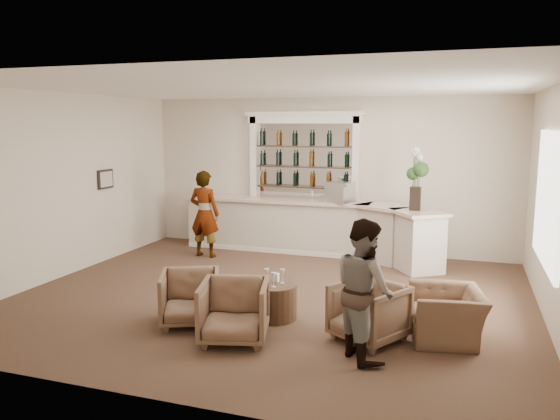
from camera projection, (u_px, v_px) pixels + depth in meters
The scene contains 19 objects.
ground at pixel (272, 297), 8.76m from camera, with size 8.00×8.00×0.00m, color brown.
room_shell at pixel (296, 149), 9.01m from camera, with size 8.04×7.02×3.32m.
bar_counter at pixel (313, 228), 11.52m from camera, with size 5.72×1.80×1.14m.
back_bar_alcove at pixel (303, 157), 11.79m from camera, with size 2.64×0.25×3.00m.
cocktail_table at pixel (274, 301), 7.76m from camera, with size 0.66×0.66×0.50m, color #462D1E.
sommelier at pixel (205, 214), 11.28m from camera, with size 0.66×0.43×1.80m, color gray.
guest at pixel (364, 289), 6.38m from camera, with size 0.81×0.63×1.67m, color gray.
armchair_left at pixel (190, 298), 7.53m from camera, with size 0.79×0.82×0.74m, color brown.
armchair_center at pixel (234, 311), 6.93m from camera, with size 0.84×0.86×0.78m, color brown.
armchair_right at pixel (369, 312), 6.94m from camera, with size 0.80×0.82×0.75m, color brown.
armchair_far at pixel (447, 315), 7.00m from camera, with size 1.00×0.87×0.65m, color brown.
espresso_machine at pixel (340, 192), 11.15m from camera, with size 0.49×0.41×0.43m, color silver.
flower_vase at pixel (416, 175), 10.15m from camera, with size 0.31×0.31×1.16m.
wine_glass_bar_left at pixel (312, 196), 11.50m from camera, with size 0.07×0.07×0.21m, color white, non-canonical shape.
wine_glass_bar_right at pixel (344, 197), 11.26m from camera, with size 0.07×0.07×0.21m, color white, non-canonical shape.
wine_glass_tbl_a at pixel (267, 276), 7.77m from camera, with size 0.07×0.07×0.21m, color white, non-canonical shape.
wine_glass_tbl_b at pixel (282, 276), 7.74m from camera, with size 0.07×0.07×0.21m, color white, non-canonical shape.
wine_glass_tbl_c at pixel (274, 280), 7.57m from camera, with size 0.07×0.07×0.21m, color white, non-canonical shape.
napkin_holder at pixel (276, 277), 7.85m from camera, with size 0.08×0.08×0.12m, color white.
Camera 1 is at (2.84, -7.94, 2.76)m, focal length 35.00 mm.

